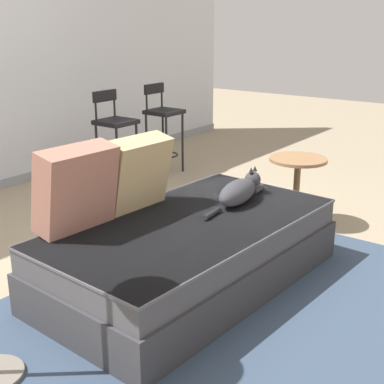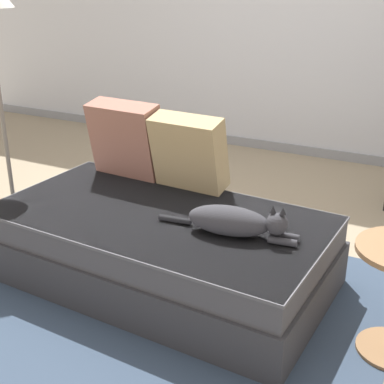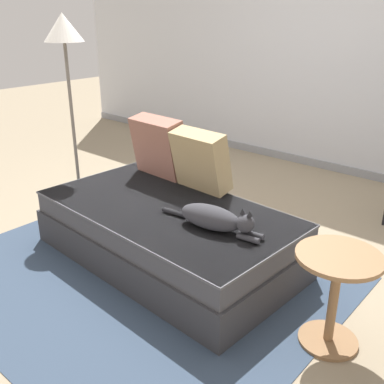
{
  "view_description": "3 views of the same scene",
  "coord_description": "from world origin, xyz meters",
  "px_view_note": "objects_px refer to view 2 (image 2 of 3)",
  "views": [
    {
      "loc": [
        -2.37,
        -2.18,
        1.56
      ],
      "look_at": [
        0.15,
        -0.3,
        0.53
      ],
      "focal_mm": 50.0,
      "sensor_mm": 36.0,
      "label": 1
    },
    {
      "loc": [
        1.37,
        -2.69,
        1.63
      ],
      "look_at": [
        0.15,
        -0.3,
        0.53
      ],
      "focal_mm": 50.0,
      "sensor_mm": 36.0,
      "label": 2
    },
    {
      "loc": [
        2.0,
        -2.44,
        1.68
      ],
      "look_at": [
        0.15,
        -0.3,
        0.53
      ],
      "focal_mm": 42.0,
      "sensor_mm": 36.0,
      "label": 3
    }
  ],
  "objects_px": {
    "couch": "(160,246)",
    "cat": "(235,221)",
    "throw_pillow_middle": "(189,152)",
    "throw_pillow_corner": "(126,139)"
  },
  "relations": [
    {
      "from": "throw_pillow_middle",
      "to": "throw_pillow_corner",
      "type": "bearing_deg",
      "value": 176.88
    },
    {
      "from": "throw_pillow_corner",
      "to": "throw_pillow_middle",
      "type": "relative_size",
      "value": 1.05
    },
    {
      "from": "throw_pillow_middle",
      "to": "cat",
      "type": "height_order",
      "value": "throw_pillow_middle"
    },
    {
      "from": "throw_pillow_middle",
      "to": "cat",
      "type": "xyz_separation_m",
      "value": [
        0.49,
        -0.45,
        -0.16
      ]
    },
    {
      "from": "couch",
      "to": "cat",
      "type": "xyz_separation_m",
      "value": [
        0.47,
        -0.05,
        0.28
      ]
    },
    {
      "from": "couch",
      "to": "throw_pillow_corner",
      "type": "xyz_separation_m",
      "value": [
        -0.49,
        0.43,
        0.45
      ]
    },
    {
      "from": "couch",
      "to": "throw_pillow_corner",
      "type": "height_order",
      "value": "throw_pillow_corner"
    },
    {
      "from": "couch",
      "to": "cat",
      "type": "height_order",
      "value": "cat"
    },
    {
      "from": "throw_pillow_corner",
      "to": "cat",
      "type": "distance_m",
      "value": 1.08
    },
    {
      "from": "cat",
      "to": "couch",
      "type": "bearing_deg",
      "value": 173.77
    }
  ]
}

